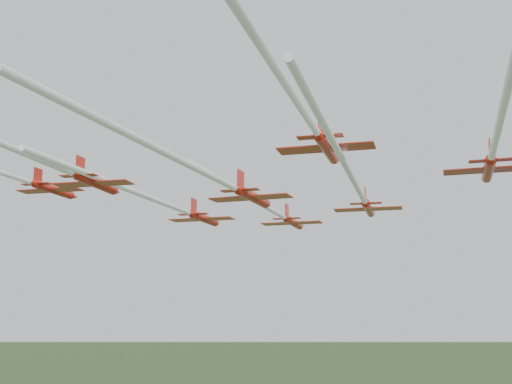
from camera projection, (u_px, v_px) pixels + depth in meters
The scene contains 6 objects.
jet_lead at pixel (277, 213), 88.30m from camera, with size 14.08×45.73×2.74m.
jet_row2_left at pixel (176, 208), 78.97m from camera, with size 13.59×44.48×2.66m.
jet_row2_right at pixel (357, 188), 69.38m from camera, with size 18.20×55.07×2.58m.
jet_row3_mid at pixel (220, 180), 64.03m from camera, with size 12.60×47.06×2.82m.
jet_row3_right at pixel (502, 114), 47.33m from camera, with size 19.29×68.41×2.68m.
jet_row4_right at pixel (295, 98), 43.31m from camera, with size 17.05×53.80×2.53m.
Camera 1 is at (33.84, -63.90, 39.88)m, focal length 45.00 mm.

